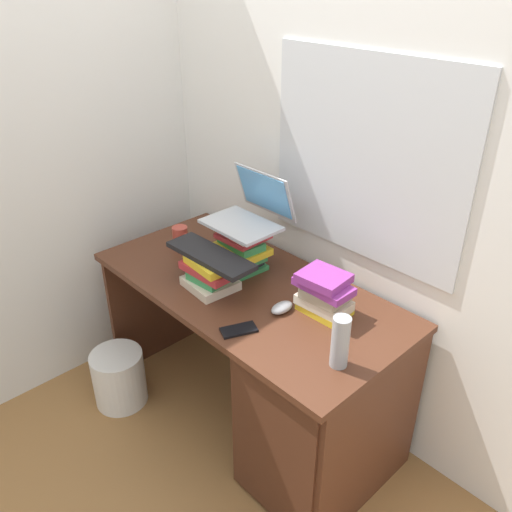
# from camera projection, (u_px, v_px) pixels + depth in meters

# --- Properties ---
(ground_plane) EXTENTS (6.00, 6.00, 0.00)m
(ground_plane) POSITION_uv_depth(u_px,v_px,m) (249.00, 410.00, 2.65)
(ground_plane) COLOR olive
(wall_back) EXTENTS (6.00, 0.06, 2.60)m
(wall_back) POSITION_uv_depth(u_px,v_px,m) (315.00, 139.00, 2.24)
(wall_back) COLOR white
(wall_back) RESTS_ON ground
(wall_left) EXTENTS (0.05, 6.00, 2.60)m
(wall_left) POSITION_uv_depth(u_px,v_px,m) (120.00, 115.00, 2.59)
(wall_left) COLOR silver
(wall_left) RESTS_ON ground
(desk) EXTENTS (1.42, 0.69, 0.74)m
(desk) POSITION_uv_depth(u_px,v_px,m) (302.00, 390.00, 2.20)
(desk) COLOR #4C2819
(desk) RESTS_ON ground
(book_stack_tall) EXTENTS (0.23, 0.20, 0.22)m
(book_stack_tall) POSITION_uv_depth(u_px,v_px,m) (241.00, 248.00, 2.36)
(book_stack_tall) COLOR #338C4C
(book_stack_tall) RESTS_ON desk
(book_stack_keyboard_riser) EXTENTS (0.24, 0.20, 0.14)m
(book_stack_keyboard_riser) POSITION_uv_depth(u_px,v_px,m) (211.00, 273.00, 2.24)
(book_stack_keyboard_riser) COLOR beige
(book_stack_keyboard_riser) RESTS_ON desk
(book_stack_side) EXTENTS (0.23, 0.17, 0.17)m
(book_stack_side) POSITION_uv_depth(u_px,v_px,m) (324.00, 294.00, 2.07)
(book_stack_side) COLOR yellow
(book_stack_side) RESTS_ON desk
(laptop) EXTENTS (0.32, 0.29, 0.22)m
(laptop) POSITION_uv_depth(u_px,v_px,m) (251.00, 211.00, 2.31)
(laptop) COLOR #B7BABF
(laptop) RESTS_ON book_stack_tall
(keyboard) EXTENTS (0.42, 0.15, 0.02)m
(keyboard) POSITION_uv_depth(u_px,v_px,m) (210.00, 255.00, 2.20)
(keyboard) COLOR black
(keyboard) RESTS_ON book_stack_keyboard_riser
(computer_mouse) EXTENTS (0.06, 0.10, 0.04)m
(computer_mouse) POSITION_uv_depth(u_px,v_px,m) (282.00, 308.00, 2.11)
(computer_mouse) COLOR #A5A8AD
(computer_mouse) RESTS_ON desk
(mug) EXTENTS (0.11, 0.08, 0.09)m
(mug) POSITION_uv_depth(u_px,v_px,m) (180.00, 236.00, 2.59)
(mug) COLOR #B23F33
(mug) RESTS_ON desk
(water_bottle) EXTENTS (0.06, 0.06, 0.20)m
(water_bottle) POSITION_uv_depth(u_px,v_px,m) (340.00, 342.00, 1.80)
(water_bottle) COLOR #999EA5
(water_bottle) RESTS_ON desk
(cell_phone) EXTENTS (0.11, 0.15, 0.01)m
(cell_phone) POSITION_uv_depth(u_px,v_px,m) (239.00, 330.00, 2.01)
(cell_phone) COLOR black
(cell_phone) RESTS_ON desk
(wastebasket) EXTENTS (0.26, 0.26, 0.29)m
(wastebasket) POSITION_uv_depth(u_px,v_px,m) (119.00, 378.00, 2.64)
(wastebasket) COLOR silver
(wastebasket) RESTS_ON ground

